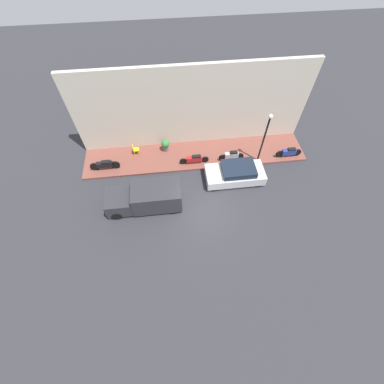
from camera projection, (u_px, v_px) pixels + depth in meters
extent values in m
plane|color=#2D2D33|center=(204.00, 212.00, 16.59)|extent=(60.00, 60.00, 0.00)
cube|color=brown|center=(195.00, 155.00, 19.40)|extent=(2.86, 16.40, 0.15)
cube|color=beige|center=(193.00, 108.00, 17.82)|extent=(0.30, 16.40, 6.26)
cube|color=silver|center=(235.00, 175.00, 17.72)|extent=(1.82, 4.01, 0.70)
cube|color=#192333|center=(239.00, 169.00, 17.27)|extent=(1.60, 2.20, 0.45)
cylinder|color=black|center=(214.00, 187.00, 17.33)|extent=(0.20, 0.65, 0.65)
cylinder|color=black|center=(211.00, 170.00, 18.24)|extent=(0.20, 0.65, 0.65)
cylinder|color=black|center=(259.00, 183.00, 17.54)|extent=(0.20, 0.65, 0.65)
cylinder|color=black|center=(253.00, 166.00, 18.44)|extent=(0.20, 0.65, 0.65)
cube|color=#2D2D33|center=(157.00, 196.00, 16.17)|extent=(1.83, 3.05, 1.55)
cube|color=#2D2D33|center=(120.00, 201.00, 16.20)|extent=(1.74, 1.64, 1.08)
cube|color=#192333|center=(115.00, 199.00, 15.94)|extent=(1.56, 0.90, 0.43)
cylinder|color=black|center=(117.00, 216.00, 16.05)|extent=(0.22, 0.67, 0.67)
cylinder|color=black|center=(118.00, 195.00, 16.96)|extent=(0.22, 0.67, 0.67)
cylinder|color=black|center=(173.00, 210.00, 16.29)|extent=(0.22, 0.67, 0.67)
cylinder|color=black|center=(171.00, 190.00, 17.19)|extent=(0.22, 0.67, 0.67)
cube|color=#B21E1E|center=(194.00, 159.00, 18.53)|extent=(0.30, 1.14, 0.37)
cube|color=black|center=(196.00, 156.00, 18.34)|extent=(0.27, 0.62, 0.12)
cylinder|color=black|center=(183.00, 161.00, 18.59)|extent=(0.10, 0.52, 0.52)
cylinder|color=black|center=(205.00, 159.00, 18.70)|extent=(0.10, 0.52, 0.52)
cube|color=black|center=(105.00, 165.00, 18.13)|extent=(0.30, 1.12, 0.38)
cube|color=black|center=(106.00, 162.00, 17.93)|extent=(0.27, 0.61, 0.12)
cylinder|color=black|center=(95.00, 167.00, 18.19)|extent=(0.10, 0.67, 0.67)
cylinder|color=black|center=(115.00, 165.00, 18.29)|extent=(0.10, 0.67, 0.67)
cube|color=navy|center=(289.00, 152.00, 18.87)|extent=(0.30, 1.02, 0.39)
cube|color=black|center=(292.00, 149.00, 18.67)|extent=(0.27, 0.56, 0.12)
cylinder|color=black|center=(280.00, 154.00, 18.95)|extent=(0.10, 0.61, 0.61)
cylinder|color=black|center=(297.00, 153.00, 19.04)|extent=(0.10, 0.61, 0.61)
cube|color=#B7B7BF|center=(231.00, 155.00, 18.66)|extent=(0.30, 0.98, 0.44)
cube|color=black|center=(234.00, 152.00, 18.44)|extent=(0.27, 0.54, 0.12)
cylinder|color=black|center=(223.00, 158.00, 18.77)|extent=(0.10, 0.57, 0.57)
cylinder|color=black|center=(240.00, 156.00, 18.85)|extent=(0.10, 0.57, 0.57)
cylinder|color=black|center=(263.00, 141.00, 17.44)|extent=(0.12, 0.12, 3.87)
sphere|color=silver|center=(271.00, 116.00, 15.79)|extent=(0.29, 0.29, 0.29)
cylinder|color=slate|center=(166.00, 148.00, 19.43)|extent=(0.40, 0.40, 0.43)
sphere|color=#337F38|center=(165.00, 144.00, 19.06)|extent=(0.61, 0.61, 0.61)
cube|color=yellow|center=(136.00, 149.00, 19.07)|extent=(0.40, 0.40, 0.04)
cube|color=yellow|center=(133.00, 148.00, 18.89)|extent=(0.40, 0.04, 0.37)
cylinder|color=yellow|center=(139.00, 153.00, 19.16)|extent=(0.04, 0.04, 0.40)
cylinder|color=yellow|center=(139.00, 150.00, 19.36)|extent=(0.04, 0.04, 0.40)
cylinder|color=yellow|center=(134.00, 153.00, 19.14)|extent=(0.04, 0.04, 0.40)
cylinder|color=yellow|center=(134.00, 150.00, 19.34)|extent=(0.04, 0.04, 0.40)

